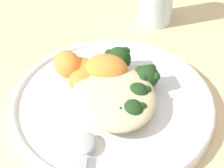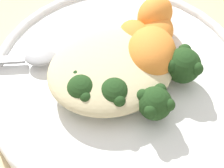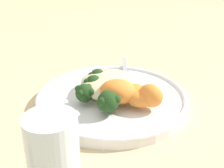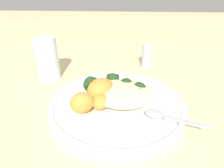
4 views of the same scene
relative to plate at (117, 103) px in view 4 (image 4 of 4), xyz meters
The scene contains 15 objects.
ground_plane 0.02m from the plate, behind, with size 4.00×4.00×0.00m, color #D6B784.
plate is the anchor object (origin of this frame).
quinoa_mound 0.03m from the plate, 164.85° to the right, with size 0.13×0.11×0.03m, color beige.
broccoli_stalk_0 0.03m from the plate, 150.40° to the left, with size 0.08×0.04×0.03m.
broccoli_stalk_1 0.05m from the plate, 164.14° to the right, with size 0.08×0.06×0.03m.
broccoli_stalk_2 0.04m from the plate, 121.91° to the right, with size 0.06×0.09×0.03m.
broccoli_stalk_3 0.05m from the plate, 71.57° to the right, with size 0.03×0.10×0.03m.
broccoli_stalk_4 0.06m from the plate, 19.73° to the right, with size 0.09×0.08×0.04m.
sweet_potato_chunk_0 0.09m from the plate, 39.08° to the left, with size 0.05×0.04×0.04m, color orange.
sweet_potato_chunk_1 0.05m from the plate, ahead, with size 0.07×0.05×0.04m, color orange.
sweet_potato_chunk_2 0.05m from the plate, 46.52° to the left, with size 0.04×0.04×0.03m, color orange.
sweet_potato_chunk_3 0.07m from the plate, 30.56° to the left, with size 0.05×0.04×0.03m, color orange.
spoon 0.11m from the plate, 147.55° to the left, with size 0.11×0.05×0.01m.
water_glass 0.25m from the plate, 32.80° to the right, with size 0.06×0.06×0.12m, color silver.
salt_shaker 0.26m from the plate, 109.40° to the right, with size 0.03×0.03×0.09m.
Camera 4 is at (-0.01, 0.32, 0.23)m, focal length 28.00 mm.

